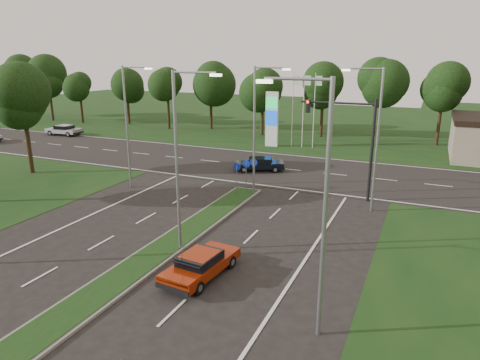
% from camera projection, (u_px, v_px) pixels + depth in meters
% --- Properties ---
extents(ground, '(160.00, 160.00, 0.00)m').
position_uv_depth(ground, '(84.00, 306.00, 17.07)').
color(ground, black).
rests_on(ground, ground).
extents(verge_far, '(160.00, 50.00, 0.02)m').
position_uv_depth(verge_far, '(345.00, 122.00, 65.38)').
color(verge_far, black).
rests_on(verge_far, ground).
extents(cross_road, '(160.00, 12.00, 0.02)m').
position_uv_depth(cross_road, '(279.00, 168.00, 38.15)').
color(cross_road, black).
rests_on(cross_road, ground).
extents(median_kerb, '(2.00, 26.00, 0.12)m').
position_uv_depth(median_kerb, '(144.00, 262.00, 20.57)').
color(median_kerb, slate).
rests_on(median_kerb, ground).
extents(streetlight_median_near, '(2.53, 0.22, 9.00)m').
position_uv_depth(streetlight_median_near, '(180.00, 154.00, 20.55)').
color(streetlight_median_near, gray).
rests_on(streetlight_median_near, ground).
extents(streetlight_median_far, '(2.53, 0.22, 9.00)m').
position_uv_depth(streetlight_median_far, '(257.00, 125.00, 29.33)').
color(streetlight_median_far, gray).
rests_on(streetlight_median_far, ground).
extents(streetlight_left_far, '(2.53, 0.22, 9.00)m').
position_uv_depth(streetlight_left_far, '(129.00, 121.00, 31.20)').
color(streetlight_left_far, gray).
rests_on(streetlight_left_far, ground).
extents(streetlight_right_far, '(2.53, 0.22, 9.00)m').
position_uv_depth(streetlight_right_far, '(375.00, 133.00, 26.29)').
color(streetlight_right_far, gray).
rests_on(streetlight_right_far, ground).
extents(streetlight_right_near, '(2.53, 0.22, 9.00)m').
position_uv_depth(streetlight_right_near, '(320.00, 199.00, 13.99)').
color(streetlight_right_near, gray).
rests_on(streetlight_right_near, ground).
extents(traffic_signal, '(5.10, 0.42, 7.00)m').
position_uv_depth(traffic_signal, '(353.00, 133.00, 28.79)').
color(traffic_signal, black).
rests_on(traffic_signal, ground).
extents(median_signs, '(1.16, 1.76, 2.38)m').
position_uv_depth(median_signs, '(246.00, 170.00, 31.00)').
color(median_signs, gray).
rests_on(median_signs, ground).
extents(gas_pylon, '(5.80, 1.26, 8.00)m').
position_uv_depth(gas_pylon, '(274.00, 118.00, 46.70)').
color(gas_pylon, silver).
rests_on(gas_pylon, ground).
extents(tree_left_far, '(5.20, 5.20, 8.86)m').
position_uv_depth(tree_left_far, '(31.00, 101.00, 34.60)').
color(tree_left_far, black).
rests_on(tree_left_far, ground).
extents(treeline_far, '(6.00, 6.00, 9.90)m').
position_uv_depth(treeline_far, '(325.00, 81.00, 50.22)').
color(treeline_far, black).
rests_on(treeline_far, ground).
extents(red_sedan, '(2.10, 4.34, 1.16)m').
position_uv_depth(red_sedan, '(201.00, 264.00, 19.19)').
color(red_sedan, maroon).
rests_on(red_sedan, ground).
extents(navy_sedan, '(4.51, 3.28, 1.15)m').
position_uv_depth(navy_sedan, '(259.00, 164.00, 37.26)').
color(navy_sedan, black).
rests_on(navy_sedan, ground).
extents(far_car_a, '(4.57, 2.18, 1.29)m').
position_uv_depth(far_car_a, '(64.00, 130.00, 54.27)').
color(far_car_a, '#ADADAD').
rests_on(far_car_a, ground).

